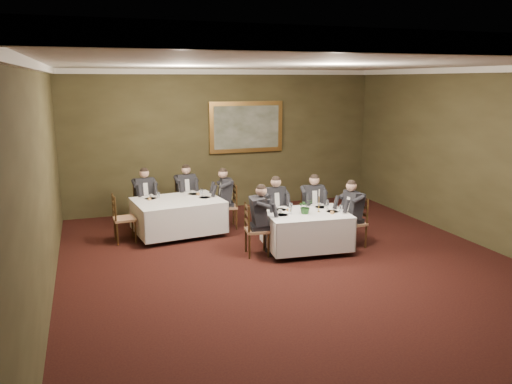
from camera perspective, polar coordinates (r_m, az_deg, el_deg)
ground at (r=8.62m, az=5.61°, el=-9.52°), size 10.00×10.00×0.00m
ceiling at (r=7.98m, az=6.16°, el=14.43°), size 8.00×10.00×0.10m
back_wall at (r=12.78m, az=-3.58°, el=5.94°), size 8.00×0.10×3.50m
left_wall at (r=7.42m, az=-23.46°, el=-0.03°), size 0.10×10.00×3.50m
right_wall at (r=10.43m, az=26.29°, el=3.12°), size 0.10×10.00×3.50m
crown_molding at (r=7.98m, az=6.15°, el=14.00°), size 8.00×10.00×0.12m
table_main at (r=9.70m, az=5.75°, el=-4.14°), size 1.67×1.33×0.67m
table_second at (r=10.78m, az=-8.89°, el=-2.50°), size 1.96×1.59×0.67m
chair_main_backleft at (r=10.36m, az=2.03°, el=-3.94°), size 0.46×0.44×1.00m
diner_main_backleft at (r=10.28m, az=2.07°, el=-2.74°), size 0.44×0.50×1.35m
chair_main_backright at (r=10.61m, az=6.42°, el=-3.61°), size 0.51×0.49×1.00m
diner_main_backright at (r=10.54m, az=6.47°, el=-2.43°), size 0.48×0.54×1.35m
chair_main_endleft at (r=9.47m, az=0.04°, el=-5.54°), size 0.47×0.49×1.00m
diner_main_endleft at (r=9.41m, az=0.11°, el=-4.21°), size 0.53×0.46×1.35m
chair_main_endright at (r=10.12m, az=11.05°, el=-4.59°), size 0.46×0.47×1.00m
diner_main_endright at (r=10.05m, az=11.05°, el=-3.35°), size 0.51×0.45×1.35m
chair_sec_backleft at (r=11.57m, az=-12.55°, el=-2.46°), size 0.49×0.48×1.00m
diner_sec_backleft at (r=11.50m, az=-12.59°, el=-1.38°), size 0.46×0.53×1.35m
chair_sec_backright at (r=11.82m, az=-7.98°, el=-1.95°), size 0.47×0.45×1.00m
diner_sec_backright at (r=11.76m, az=-8.00°, el=-0.89°), size 0.44×0.51×1.35m
chair_sec_endright at (r=11.20m, az=-3.27°, el=-2.67°), size 0.47×0.49×1.00m
diner_sec_endright at (r=11.14m, az=-3.35°, el=-1.54°), size 0.52×0.45×1.35m
chair_sec_endleft at (r=10.56m, az=-14.80°, el=-4.04°), size 0.45×0.47×1.00m
centerpiece at (r=9.50m, az=5.68°, el=-1.58°), size 0.29×0.25×0.30m
candlestick at (r=9.65m, az=7.20°, el=-1.30°), size 0.07×0.07×0.46m
place_setting_table_main at (r=9.82m, az=3.06°, el=-1.78°), size 0.33×0.31×0.14m
place_setting_table_second at (r=10.96m, az=-11.73°, el=-0.50°), size 0.33×0.31×0.14m
painting at (r=12.84m, az=-1.12°, el=7.43°), size 1.94×0.09×1.30m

